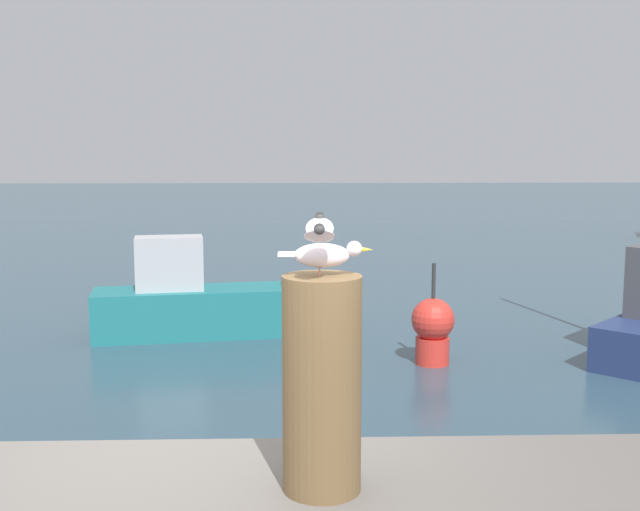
# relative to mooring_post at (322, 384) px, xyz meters

# --- Properties ---
(mooring_post) EXTENTS (0.33, 0.33, 0.92)m
(mooring_post) POSITION_rel_mooring_post_xyz_m (0.00, 0.00, 0.00)
(mooring_post) COLOR brown
(mooring_post) RESTS_ON harbor_quay
(seagull) EXTENTS (0.39, 0.56, 0.24)m
(seagull) POSITION_rel_mooring_post_xyz_m (0.00, -0.00, 0.58)
(seagull) COLOR #C66D60
(seagull) RESTS_ON mooring_post
(boat_teal) EXTENTS (3.73, 1.41, 1.52)m
(boat_teal) POSITION_rel_mooring_post_xyz_m (-1.33, 8.43, -1.33)
(boat_teal) COLOR #1E7075
(boat_teal) RESTS_ON ground_plane
(channel_buoy) EXTENTS (0.56, 0.56, 1.33)m
(channel_buoy) POSITION_rel_mooring_post_xyz_m (1.67, 6.71, -1.33)
(channel_buoy) COLOR red
(channel_buoy) RESTS_ON ground_plane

